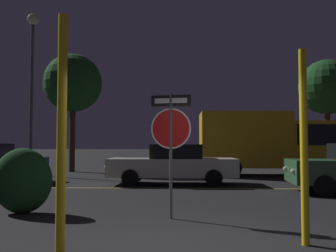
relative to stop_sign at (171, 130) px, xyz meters
name	(u,v)px	position (x,y,z in m)	size (l,w,h in m)	color
ground_plane	(190,245)	(0.34, -1.90, -1.73)	(260.00, 260.00, 0.00)	black
road_center_stripe	(187,188)	(0.34, 5.16, -1.72)	(39.73, 0.12, 0.01)	gold
stop_sign	(171,130)	(0.00, 0.00, 0.00)	(0.80, 0.15, 2.45)	#4C4C51
yellow_pole_left	(62,132)	(-1.40, -2.39, -0.11)	(0.13, 0.13, 3.23)	yellow
yellow_pole_right	(304,146)	(2.00, -1.86, -0.30)	(0.11, 0.11, 2.85)	yellow
hedge_bush_1	(22,181)	(-3.15, 0.43, -1.04)	(1.26, 0.76, 1.37)	#19421E
passing_car_2	(173,164)	(-0.14, 6.48, -0.99)	(4.77, 2.03, 1.47)	silver
delivery_truck	(272,141)	(4.47, 10.68, -0.09)	(6.70, 2.59, 2.98)	gold
street_lamp	(32,63)	(-7.07, 10.21, 3.70)	(0.54, 0.54, 7.82)	#4C4C51
tree_0	(327,88)	(8.86, 15.32, 3.17)	(3.28, 3.28, 6.57)	#422D1E
tree_2	(73,84)	(-5.81, 12.72, 3.08)	(3.17, 3.17, 6.43)	#422D1E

